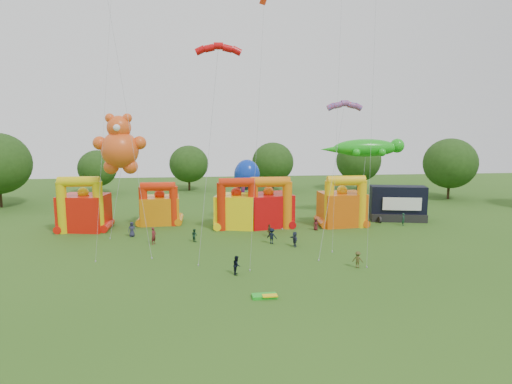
{
  "coord_description": "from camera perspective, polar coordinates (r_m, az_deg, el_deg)",
  "views": [
    {
      "loc": [
        -4.28,
        -32.58,
        14.26
      ],
      "look_at": [
        0.87,
        18.0,
        6.04
      ],
      "focal_mm": 32.0,
      "sensor_mm": 36.0,
      "label": 1
    }
  ],
  "objects": [
    {
      "name": "spectator_0",
      "position": [
        57.64,
        -15.26,
        -4.53
      ],
      "size": [
        1.0,
        0.75,
        1.84
      ],
      "primitive_type": "imported",
      "rotation": [
        0.0,
        0.0,
        0.2
      ],
      "color": "#25253D",
      "rests_on": "ground"
    },
    {
      "name": "bouncy_castle_4",
      "position": [
        62.24,
        10.74,
        -1.76
      ],
      "size": [
        6.05,
        5.06,
        6.93
      ],
      "color": "#D8550B",
      "rests_on": "ground"
    },
    {
      "name": "stage_trailer",
      "position": [
        67.26,
        17.31,
        -1.42
      ],
      "size": [
        7.99,
        4.27,
        4.94
      ],
      "color": "black",
      "rests_on": "ground"
    },
    {
      "name": "bouncy_castle_2",
      "position": [
        59.95,
        -2.46,
        -2.07
      ],
      "size": [
        6.03,
        5.3,
        6.79
      ],
      "color": "yellow",
      "rests_on": "ground"
    },
    {
      "name": "bouncy_castle_1",
      "position": [
        63.5,
        -11.95,
        -1.92
      ],
      "size": [
        5.43,
        4.49,
        5.92
      ],
      "color": "orange",
      "rests_on": "ground"
    },
    {
      "name": "spectator_9",
      "position": [
        45.47,
        12.61,
        -8.25
      ],
      "size": [
        1.21,
        1.06,
        1.63
      ],
      "primitive_type": "imported",
      "rotation": [
        0.0,
        0.0,
        2.6
      ],
      "color": "#46411C",
      "rests_on": "ground"
    },
    {
      "name": "bouncy_castle_0",
      "position": [
        62.54,
        -20.76,
        -2.07
      ],
      "size": [
        6.34,
        5.44,
        7.17
      ],
      "color": "red",
      "rests_on": "ground"
    },
    {
      "name": "spectator_4",
      "position": [
        55.79,
        1.68,
        -4.83
      ],
      "size": [
        0.84,
        0.93,
        1.52
      ],
      "primitive_type": "imported",
      "rotation": [
        0.0,
        0.0,
        4.05
      ],
      "color": "#42391A",
      "rests_on": "ground"
    },
    {
      "name": "spectator_2",
      "position": [
        54.01,
        -7.71,
        -5.38
      ],
      "size": [
        0.92,
        0.94,
        1.52
      ],
      "primitive_type": "imported",
      "rotation": [
        0.0,
        0.0,
        2.29
      ],
      "color": "#163824",
      "rests_on": "ground"
    },
    {
      "name": "spectator_1",
      "position": [
        53.67,
        -12.68,
        -5.37
      ],
      "size": [
        0.77,
        0.86,
        1.97
      ],
      "primitive_type": "imported",
      "rotation": [
        0.0,
        0.0,
        1.03
      ],
      "color": "maroon",
      "rests_on": "ground"
    },
    {
      "name": "teddy_bear_kite",
      "position": [
        57.13,
        -16.73,
        4.47
      ],
      "size": [
        6.28,
        4.46,
        14.96
      ],
      "color": "#E75019",
      "rests_on": "ground"
    },
    {
      "name": "diamond_kites",
      "position": [
        47.09,
        1.75,
        9.97
      ],
      "size": [
        29.16,
        12.02,
        33.4
      ],
      "color": "red",
      "rests_on": "ground"
    },
    {
      "name": "spectator_3",
      "position": [
        52.63,
        1.99,
        -5.51
      ],
      "size": [
        1.36,
        1.16,
        1.83
      ],
      "primitive_type": "imported",
      "rotation": [
        0.0,
        0.0,
        2.64
      ],
      "color": "black",
      "rests_on": "ground"
    },
    {
      "name": "spectator_7",
      "position": [
        64.48,
        17.95,
        -3.27
      ],
      "size": [
        0.65,
        0.74,
        1.71
      ],
      "primitive_type": "imported",
      "rotation": [
        0.0,
        0.0,
        1.1
      ],
      "color": "#163928",
      "rests_on": "ground"
    },
    {
      "name": "octopus_kite",
      "position": [
        62.05,
        0.14,
        -0.67
      ],
      "size": [
        6.06,
        7.15,
        8.78
      ],
      "color": "#0B30AE",
      "rests_on": "ground"
    },
    {
      "name": "tree_ring",
      "position": [
        34.29,
        -0.51,
        -4.32
      ],
      "size": [
        125.66,
        127.78,
        12.07
      ],
      "color": "#352314",
      "rests_on": "ground"
    },
    {
      "name": "spectator_5",
      "position": [
        51.63,
        4.84,
        -5.89
      ],
      "size": [
        0.89,
        1.68,
        1.73
      ],
      "primitive_type": "imported",
      "rotation": [
        0.0,
        0.0,
        4.96
      ],
      "color": "#252B3E",
      "rests_on": "ground"
    },
    {
      "name": "spectator_8",
      "position": [
        42.63,
        -2.42,
        -9.12
      ],
      "size": [
        0.79,
        0.95,
        1.77
      ],
      "primitive_type": "imported",
      "rotation": [
        0.0,
        0.0,
        1.42
      ],
      "color": "black",
      "rests_on": "ground"
    },
    {
      "name": "spectator_6",
      "position": [
        59.35,
        7.5,
        -4.05
      ],
      "size": [
        0.77,
        0.53,
        1.52
      ],
      "primitive_type": "imported",
      "rotation": [
        0.0,
        0.0,
        6.35
      ],
      "color": "#4B1517",
      "rests_on": "ground"
    },
    {
      "name": "folded_kite_bundle",
      "position": [
        37.62,
        1.16,
        -12.87
      ],
      "size": [
        2.04,
        1.16,
        0.31
      ],
      "color": "green",
      "rests_on": "ground"
    },
    {
      "name": "bouncy_castle_3",
      "position": [
        60.65,
        1.61,
        -1.92
      ],
      "size": [
        6.7,
        5.88,
        6.85
      ],
      "color": "red",
      "rests_on": "ground"
    },
    {
      "name": "parafoil_kites",
      "position": [
        48.37,
        -5.73,
        6.69
      ],
      "size": [
        30.44,
        9.85,
        31.17
      ],
      "color": "red",
      "rests_on": "ground"
    },
    {
      "name": "ground",
      "position": [
        35.82,
        1.58,
        -14.29
      ],
      "size": [
        160.0,
        160.0,
        0.0
      ],
      "primitive_type": "plane",
      "color": "#2C5518",
      "rests_on": "ground"
    },
    {
      "name": "gecko_kite",
      "position": [
        66.14,
        13.31,
        1.89
      ],
      "size": [
        12.55,
        9.7,
        11.45
      ],
      "color": "#19A918",
      "rests_on": "ground"
    }
  ]
}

